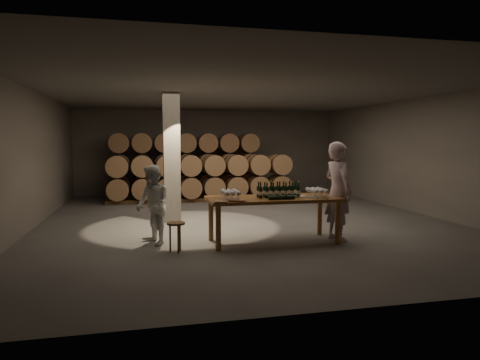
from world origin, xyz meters
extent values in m
plane|color=#504D4B|center=(0.00, 0.00, 0.00)|extent=(12.00, 12.00, 0.00)
plane|color=#605E59|center=(0.00, 0.00, 3.20)|extent=(12.00, 12.00, 0.00)
plane|color=#666057|center=(0.00, 6.00, 1.60)|extent=(10.00, 0.00, 10.00)
plane|color=#666057|center=(0.00, -6.00, 1.60)|extent=(10.00, 0.00, 10.00)
plane|color=#666057|center=(-5.00, 0.00, 1.60)|extent=(0.00, 12.00, 12.00)
plane|color=#666057|center=(5.00, 0.00, 1.60)|extent=(0.00, 12.00, 12.00)
cube|color=#6A655C|center=(-1.80, 0.20, 1.60)|extent=(0.40, 0.40, 3.20)
cylinder|color=brown|center=(-1.18, -2.93, 0.42)|extent=(0.10, 0.10, 0.84)
cylinder|color=brown|center=(1.18, -2.93, 0.42)|extent=(0.10, 0.10, 0.84)
cylinder|color=brown|center=(-1.18, -2.07, 0.42)|extent=(0.10, 0.10, 0.84)
cylinder|color=brown|center=(1.18, -2.07, 0.42)|extent=(0.10, 0.10, 0.84)
cube|color=brown|center=(0.00, -2.50, 0.87)|extent=(2.60, 1.10, 0.06)
cube|color=brown|center=(-0.96, 4.90, 0.06)|extent=(5.48, 0.10, 0.12)
cube|color=brown|center=(-0.96, 5.50, 0.06)|extent=(5.48, 0.10, 0.12)
cylinder|color=#AB794D|center=(-3.30, 5.20, 0.47)|extent=(0.70, 0.95, 0.70)
cylinder|color=black|center=(-3.30, 4.94, 0.47)|extent=(0.73, 0.04, 0.73)
cylinder|color=black|center=(-3.30, 5.46, 0.47)|extent=(0.73, 0.04, 0.73)
cylinder|color=#AB794D|center=(-2.52, 5.20, 0.47)|extent=(0.70, 0.95, 0.70)
cylinder|color=black|center=(-2.52, 4.94, 0.47)|extent=(0.73, 0.04, 0.73)
cylinder|color=black|center=(-2.52, 5.46, 0.47)|extent=(0.73, 0.04, 0.73)
cylinder|color=#AB794D|center=(-1.74, 5.20, 0.47)|extent=(0.70, 0.95, 0.70)
cylinder|color=black|center=(-1.74, 4.94, 0.47)|extent=(0.73, 0.04, 0.73)
cylinder|color=black|center=(-1.74, 5.46, 0.47)|extent=(0.73, 0.04, 0.73)
cylinder|color=#AB794D|center=(-0.96, 5.20, 0.47)|extent=(0.70, 0.95, 0.70)
cylinder|color=black|center=(-0.96, 4.94, 0.47)|extent=(0.73, 0.04, 0.73)
cylinder|color=black|center=(-0.96, 5.46, 0.47)|extent=(0.73, 0.04, 0.73)
cylinder|color=#AB794D|center=(-0.18, 5.20, 0.47)|extent=(0.70, 0.95, 0.70)
cylinder|color=black|center=(-0.18, 4.94, 0.47)|extent=(0.73, 0.04, 0.73)
cylinder|color=black|center=(-0.18, 5.46, 0.47)|extent=(0.73, 0.04, 0.73)
cylinder|color=#AB794D|center=(0.60, 5.20, 0.47)|extent=(0.70, 0.95, 0.70)
cylinder|color=black|center=(0.60, 4.94, 0.47)|extent=(0.73, 0.04, 0.73)
cylinder|color=black|center=(0.60, 5.46, 0.47)|extent=(0.73, 0.04, 0.73)
cylinder|color=#AB794D|center=(1.38, 5.20, 0.47)|extent=(0.70, 0.95, 0.70)
cylinder|color=black|center=(1.38, 4.94, 0.47)|extent=(0.73, 0.04, 0.73)
cylinder|color=black|center=(1.38, 5.46, 0.47)|extent=(0.73, 0.04, 0.73)
cylinder|color=#AB794D|center=(-3.30, 5.20, 1.21)|extent=(0.70, 0.95, 0.70)
cylinder|color=black|center=(-3.30, 4.94, 1.21)|extent=(0.73, 0.04, 0.73)
cylinder|color=black|center=(-3.30, 5.46, 1.21)|extent=(0.73, 0.04, 0.73)
cylinder|color=#AB794D|center=(-2.52, 5.20, 1.21)|extent=(0.70, 0.95, 0.70)
cylinder|color=black|center=(-2.52, 4.94, 1.21)|extent=(0.73, 0.04, 0.73)
cylinder|color=black|center=(-2.52, 5.46, 1.21)|extent=(0.73, 0.04, 0.73)
cylinder|color=#AB794D|center=(-1.74, 5.20, 1.21)|extent=(0.70, 0.95, 0.70)
cylinder|color=black|center=(-1.74, 4.94, 1.21)|extent=(0.73, 0.04, 0.73)
cylinder|color=black|center=(-1.74, 5.46, 1.21)|extent=(0.73, 0.04, 0.73)
cylinder|color=#AB794D|center=(-0.96, 5.20, 1.21)|extent=(0.70, 0.95, 0.70)
cylinder|color=black|center=(-0.96, 4.94, 1.21)|extent=(0.73, 0.04, 0.73)
cylinder|color=black|center=(-0.96, 5.46, 1.21)|extent=(0.73, 0.04, 0.73)
cylinder|color=#AB794D|center=(-0.18, 5.20, 1.21)|extent=(0.70, 0.95, 0.70)
cylinder|color=black|center=(-0.18, 4.94, 1.21)|extent=(0.73, 0.04, 0.73)
cylinder|color=black|center=(-0.18, 5.46, 1.21)|extent=(0.73, 0.04, 0.73)
cylinder|color=#AB794D|center=(0.60, 5.20, 1.21)|extent=(0.70, 0.95, 0.70)
cylinder|color=black|center=(0.60, 4.94, 1.21)|extent=(0.73, 0.04, 0.73)
cylinder|color=black|center=(0.60, 5.46, 1.21)|extent=(0.73, 0.04, 0.73)
cylinder|color=#AB794D|center=(1.38, 5.20, 1.21)|extent=(0.70, 0.95, 0.70)
cylinder|color=black|center=(1.38, 4.94, 1.21)|extent=(0.73, 0.04, 0.73)
cylinder|color=black|center=(1.38, 5.46, 1.21)|extent=(0.73, 0.04, 0.73)
cylinder|color=#AB794D|center=(-3.30, 5.20, 1.95)|extent=(0.70, 0.95, 0.70)
cylinder|color=black|center=(-3.30, 4.94, 1.95)|extent=(0.73, 0.04, 0.73)
cylinder|color=black|center=(-3.30, 5.46, 1.95)|extent=(0.73, 0.04, 0.73)
cylinder|color=#AB794D|center=(-2.52, 5.20, 1.95)|extent=(0.70, 0.95, 0.70)
cylinder|color=black|center=(-2.52, 4.94, 1.95)|extent=(0.73, 0.04, 0.73)
cylinder|color=black|center=(-2.52, 5.46, 1.95)|extent=(0.73, 0.04, 0.73)
cylinder|color=#AB794D|center=(-1.74, 5.20, 1.95)|extent=(0.70, 0.95, 0.70)
cylinder|color=black|center=(-1.74, 4.94, 1.95)|extent=(0.73, 0.04, 0.73)
cylinder|color=black|center=(-1.74, 5.46, 1.95)|extent=(0.73, 0.04, 0.73)
cylinder|color=#AB794D|center=(-0.96, 5.20, 1.95)|extent=(0.70, 0.95, 0.70)
cylinder|color=black|center=(-0.96, 4.94, 1.95)|extent=(0.73, 0.04, 0.73)
cylinder|color=black|center=(-0.96, 5.46, 1.95)|extent=(0.73, 0.04, 0.73)
cylinder|color=#AB794D|center=(-0.18, 5.20, 1.95)|extent=(0.70, 0.95, 0.70)
cylinder|color=black|center=(-0.18, 4.94, 1.95)|extent=(0.73, 0.04, 0.73)
cylinder|color=black|center=(-0.18, 5.46, 1.95)|extent=(0.73, 0.04, 0.73)
cylinder|color=#AB794D|center=(0.60, 5.20, 1.95)|extent=(0.70, 0.95, 0.70)
cylinder|color=black|center=(0.60, 4.94, 1.95)|extent=(0.73, 0.04, 0.73)
cylinder|color=black|center=(0.60, 5.46, 1.95)|extent=(0.73, 0.04, 0.73)
cylinder|color=#AB794D|center=(1.38, 5.20, 1.95)|extent=(0.70, 0.95, 0.70)
cylinder|color=black|center=(1.38, 4.94, 1.95)|extent=(0.73, 0.04, 0.73)
cylinder|color=black|center=(1.38, 5.46, 1.95)|extent=(0.73, 0.04, 0.73)
cube|color=brown|center=(-0.57, 3.50, 0.06)|extent=(6.26, 0.10, 0.12)
cube|color=brown|center=(-0.57, 4.10, 0.06)|extent=(6.26, 0.10, 0.12)
cylinder|color=#AB794D|center=(-3.30, 3.80, 0.47)|extent=(0.70, 0.95, 0.70)
cylinder|color=black|center=(-3.30, 3.54, 0.47)|extent=(0.73, 0.04, 0.73)
cylinder|color=black|center=(-3.30, 4.06, 0.47)|extent=(0.73, 0.04, 0.73)
cylinder|color=#AB794D|center=(-2.52, 3.80, 0.47)|extent=(0.70, 0.95, 0.70)
cylinder|color=black|center=(-2.52, 3.54, 0.47)|extent=(0.73, 0.04, 0.73)
cylinder|color=black|center=(-2.52, 4.06, 0.47)|extent=(0.73, 0.04, 0.73)
cylinder|color=#AB794D|center=(-1.74, 3.80, 0.47)|extent=(0.70, 0.95, 0.70)
cylinder|color=black|center=(-1.74, 3.54, 0.47)|extent=(0.73, 0.04, 0.73)
cylinder|color=black|center=(-1.74, 4.06, 0.47)|extent=(0.73, 0.04, 0.73)
cylinder|color=#AB794D|center=(-0.96, 3.80, 0.47)|extent=(0.70, 0.95, 0.70)
cylinder|color=black|center=(-0.96, 3.54, 0.47)|extent=(0.73, 0.04, 0.73)
cylinder|color=black|center=(-0.96, 4.06, 0.47)|extent=(0.73, 0.04, 0.73)
cylinder|color=#AB794D|center=(-0.18, 3.80, 0.47)|extent=(0.70, 0.95, 0.70)
cylinder|color=black|center=(-0.18, 3.54, 0.47)|extent=(0.73, 0.04, 0.73)
cylinder|color=black|center=(-0.18, 4.06, 0.47)|extent=(0.73, 0.04, 0.73)
cylinder|color=#AB794D|center=(0.60, 3.80, 0.47)|extent=(0.70, 0.95, 0.70)
cylinder|color=black|center=(0.60, 3.54, 0.47)|extent=(0.73, 0.04, 0.73)
cylinder|color=black|center=(0.60, 4.06, 0.47)|extent=(0.73, 0.04, 0.73)
cylinder|color=#AB794D|center=(1.38, 3.80, 0.47)|extent=(0.70, 0.95, 0.70)
cylinder|color=black|center=(1.38, 3.54, 0.47)|extent=(0.73, 0.04, 0.73)
cylinder|color=black|center=(1.38, 4.06, 0.47)|extent=(0.73, 0.04, 0.73)
cylinder|color=#AB794D|center=(2.16, 3.80, 0.47)|extent=(0.70, 0.95, 0.70)
cylinder|color=black|center=(2.16, 3.54, 0.47)|extent=(0.73, 0.04, 0.73)
cylinder|color=black|center=(2.16, 4.06, 0.47)|extent=(0.73, 0.04, 0.73)
cylinder|color=#AB794D|center=(-3.30, 3.80, 1.21)|extent=(0.70, 0.95, 0.70)
cylinder|color=black|center=(-3.30, 3.54, 1.21)|extent=(0.73, 0.04, 0.73)
cylinder|color=black|center=(-3.30, 4.06, 1.21)|extent=(0.73, 0.04, 0.73)
cylinder|color=#AB794D|center=(-2.52, 3.80, 1.21)|extent=(0.70, 0.95, 0.70)
cylinder|color=black|center=(-2.52, 3.54, 1.21)|extent=(0.73, 0.04, 0.73)
cylinder|color=black|center=(-2.52, 4.06, 1.21)|extent=(0.73, 0.04, 0.73)
cylinder|color=#AB794D|center=(-1.74, 3.80, 1.21)|extent=(0.70, 0.95, 0.70)
cylinder|color=black|center=(-1.74, 3.54, 1.21)|extent=(0.73, 0.04, 0.73)
cylinder|color=black|center=(-1.74, 4.06, 1.21)|extent=(0.73, 0.04, 0.73)
cylinder|color=#AB794D|center=(-0.96, 3.80, 1.21)|extent=(0.70, 0.95, 0.70)
cylinder|color=black|center=(-0.96, 3.54, 1.21)|extent=(0.73, 0.04, 0.73)
cylinder|color=black|center=(-0.96, 4.06, 1.21)|extent=(0.73, 0.04, 0.73)
cylinder|color=#AB794D|center=(-0.18, 3.80, 1.21)|extent=(0.70, 0.95, 0.70)
cylinder|color=black|center=(-0.18, 3.54, 1.21)|extent=(0.73, 0.04, 0.73)
cylinder|color=black|center=(-0.18, 4.06, 1.21)|extent=(0.73, 0.04, 0.73)
cylinder|color=#AB794D|center=(0.60, 3.80, 1.21)|extent=(0.70, 0.95, 0.70)
cylinder|color=black|center=(0.60, 3.54, 1.21)|extent=(0.73, 0.04, 0.73)
cylinder|color=black|center=(0.60, 4.06, 1.21)|extent=(0.73, 0.04, 0.73)
cylinder|color=#AB794D|center=(1.38, 3.80, 1.21)|extent=(0.70, 0.95, 0.70)
cylinder|color=black|center=(1.38, 3.54, 1.21)|extent=(0.73, 0.04, 0.73)
cylinder|color=black|center=(1.38, 4.06, 1.21)|extent=(0.73, 0.04, 0.73)
cylinder|color=#AB794D|center=(2.16, 3.80, 1.21)|extent=(0.70, 0.95, 0.70)
cylinder|color=black|center=(2.16, 3.54, 1.21)|extent=(0.73, 0.04, 0.73)
cylinder|color=black|center=(2.16, 4.06, 1.21)|extent=(0.73, 0.04, 0.73)
cylinder|color=black|center=(-0.28, -2.57, 1.01)|extent=(0.08, 0.08, 0.21)
cylinder|color=silver|center=(-0.28, -2.57, 1.00)|extent=(0.08, 0.08, 0.07)
cylinder|color=black|center=(-0.28, -2.57, 1.16)|extent=(0.03, 0.03, 0.09)
cylinder|color=gold|center=(-0.28, -2.57, 1.21)|extent=(0.03, 0.03, 0.02)
cylinder|color=black|center=(-0.28, -2.42, 1.01)|extent=(0.08, 0.08, 0.21)
cylinder|color=silver|center=(-0.28, -2.42, 1.00)|extent=(0.08, 0.08, 0.07)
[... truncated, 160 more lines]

